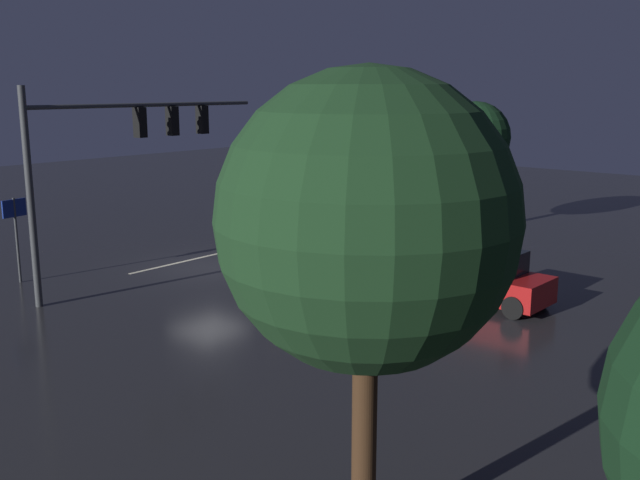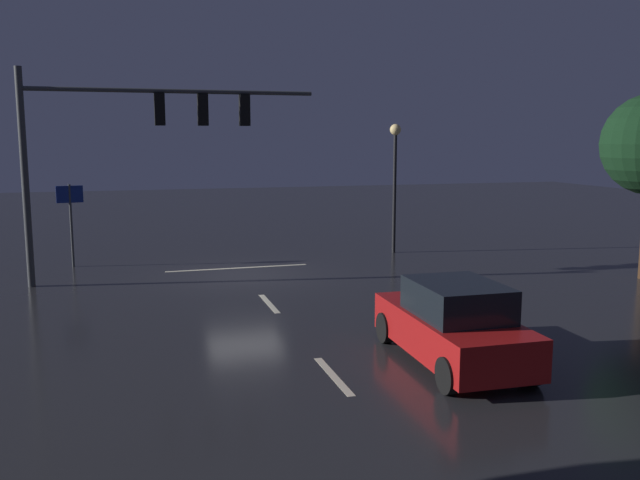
{
  "view_description": "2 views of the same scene",
  "coord_description": "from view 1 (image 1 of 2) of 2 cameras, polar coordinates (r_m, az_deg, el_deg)",
  "views": [
    {
      "loc": [
        17.22,
        20.21,
        6.62
      ],
      "look_at": [
        -0.17,
        5.37,
        1.76
      ],
      "focal_mm": 40.6,
      "sensor_mm": 36.0,
      "label": 1
    },
    {
      "loc": [
        3.73,
        21.93,
        4.55
      ],
      "look_at": [
        -0.89,
        6.0,
        2.04
      ],
      "focal_mm": 37.91,
      "sensor_mm": 36.0,
      "label": 2
    }
  ],
  "objects": [
    {
      "name": "tree_right_far",
      "position": [
        9.72,
        3.74,
        1.42
      ],
      "size": [
        4.13,
        4.13,
        6.93
      ],
      "color": "#382314",
      "rests_on": "ground_plane"
    },
    {
      "name": "tree_left_far",
      "position": [
        33.87,
        12.07,
        7.87
      ],
      "size": [
        3.24,
        3.24,
        5.98
      ],
      "color": "#382314",
      "rests_on": "ground_plane"
    },
    {
      "name": "stop_bar",
      "position": [
        28.41,
        -10.68,
        -1.67
      ],
      "size": [
        5.0,
        0.16,
        0.01
      ],
      "primitive_type": "cube",
      "color": "beige",
      "rests_on": "ground_plane"
    },
    {
      "name": "traffic_signal_assembly",
      "position": [
        24.79,
        -15.31,
        7.4
      ],
      "size": [
        9.1,
        0.47,
        6.66
      ],
      "color": "#383A3D",
      "rests_on": "ground_plane"
    },
    {
      "name": "route_sign",
      "position": [
        26.63,
        -22.88,
        1.32
      ],
      "size": [
        0.9,
        0.19,
        2.94
      ],
      "color": "#383A3D",
      "rests_on": "ground_plane"
    },
    {
      "name": "street_lamp_left_kerb",
      "position": [
        33.33,
        -3.76,
        6.73
      ],
      "size": [
        0.44,
        0.44,
        5.1
      ],
      "color": "black",
      "rests_on": "ground_plane"
    },
    {
      "name": "car_approaching",
      "position": [
        23.06,
        12.58,
        -2.91
      ],
      "size": [
        1.98,
        4.4,
        1.7
      ],
      "color": "maroon",
      "rests_on": "ground_plane"
    },
    {
      "name": "lane_dash_far",
      "position": [
        24.56,
        -2.7,
        -3.64
      ],
      "size": [
        0.16,
        2.2,
        0.01
      ],
      "primitive_type": "cube",
      "rotation": [
        0.0,
        0.0,
        1.57
      ],
      "color": "beige",
      "rests_on": "ground_plane"
    },
    {
      "name": "lane_dash_mid",
      "position": [
        21.08,
        9.37,
        -6.45
      ],
      "size": [
        0.16,
        2.2,
        0.01
      ],
      "primitive_type": "cube",
      "rotation": [
        0.0,
        0.0,
        1.57
      ],
      "color": "beige",
      "rests_on": "ground_plane"
    },
    {
      "name": "ground_plane",
      "position": [
        27.36,
        -8.83,
        -2.14
      ],
      "size": [
        80.0,
        80.0,
        0.0
      ],
      "primitive_type": "plane",
      "color": "#232326"
    }
  ]
}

